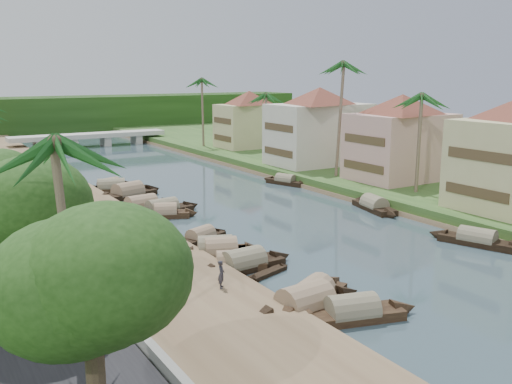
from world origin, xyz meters
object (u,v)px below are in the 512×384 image
bridge (89,137)px  sampan_1 (305,306)px  sampan_0 (352,313)px  person_near (221,274)px

bridge → sampan_1: size_ratio=3.21×
sampan_0 → sampan_1: 2.66m
bridge → sampan_1: bridge is taller
sampan_1 → person_near: (-3.17, 4.06, 1.21)m
sampan_0 → sampan_1: bearing=141.9°
sampan_0 → sampan_1: (-1.58, 2.14, 0.01)m
sampan_0 → person_near: size_ratio=4.92×
bridge → sampan_1: 81.45m
bridge → person_near: size_ratio=16.79×
bridge → sampan_1: (-10.10, -80.81, -1.30)m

